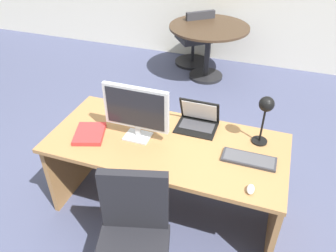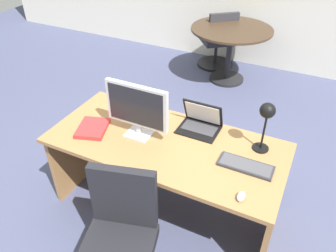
{
  "view_description": "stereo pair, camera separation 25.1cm",
  "coord_description": "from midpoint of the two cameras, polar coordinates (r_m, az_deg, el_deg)",
  "views": [
    {
      "loc": [
        0.68,
        -1.9,
        2.32
      ],
      "look_at": [
        0.0,
        0.04,
        0.86
      ],
      "focal_mm": 35.65,
      "sensor_mm": 36.0,
      "label": 1
    },
    {
      "loc": [
        0.91,
        -1.8,
        2.32
      ],
      "look_at": [
        0.0,
        0.04,
        0.86
      ],
      "focal_mm": 35.65,
      "sensor_mm": 36.0,
      "label": 2
    }
  ],
  "objects": [
    {
      "name": "book",
      "position": [
        2.72,
        -10.22,
        -0.46
      ],
      "size": [
        0.3,
        0.33,
        0.04
      ],
      "color": "red",
      "rests_on": "desk"
    },
    {
      "name": "desk_lamp",
      "position": [
        2.43,
        19.35,
        1.37
      ],
      "size": [
        0.12,
        0.15,
        0.41
      ],
      "color": "black",
      "rests_on": "desk"
    },
    {
      "name": "desk",
      "position": [
        2.73,
        2.75,
        -5.59
      ],
      "size": [
        1.83,
        0.84,
        0.74
      ],
      "color": "#9E7042",
      "rests_on": "ground"
    },
    {
      "name": "keyboard",
      "position": [
        2.43,
        16.08,
        -6.67
      ],
      "size": [
        0.38,
        0.15,
        0.02
      ],
      "color": "#2D2D33",
      "rests_on": "desk"
    },
    {
      "name": "monitor",
      "position": [
        2.49,
        -2.48,
        3.08
      ],
      "size": [
        0.51,
        0.16,
        0.44
      ],
      "color": "#B7BABF",
      "rests_on": "desk"
    },
    {
      "name": "laptop",
      "position": [
        2.7,
        8.33,
        0.92
      ],
      "size": [
        0.32,
        0.26,
        0.24
      ],
      "color": "black",
      "rests_on": "desk"
    },
    {
      "name": "meeting_table",
      "position": [
        4.88,
        12.13,
        13.89
      ],
      "size": [
        1.11,
        1.11,
        0.78
      ],
      "color": "black",
      "rests_on": "ground"
    },
    {
      "name": "office_chair",
      "position": [
        2.36,
        -4.94,
        -20.08
      ],
      "size": [
        0.57,
        0.58,
        0.94
      ],
      "color": "black",
      "rests_on": "ground"
    },
    {
      "name": "ground",
      "position": [
        4.15,
        10.67,
        0.8
      ],
      "size": [
        12.0,
        12.0,
        0.0
      ],
      "primitive_type": "plane",
      "color": "#474C6B"
    },
    {
      "name": "mouse",
      "position": [
        2.2,
        15.68,
        -11.65
      ],
      "size": [
        0.05,
        0.09,
        0.04
      ],
      "color": "silver",
      "rests_on": "desk"
    },
    {
      "name": "meeting_chair_near",
      "position": [
        5.35,
        9.9,
        13.55
      ],
      "size": [
        0.65,
        0.65,
        0.89
      ],
      "color": "black",
      "rests_on": "ground"
    }
  ]
}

